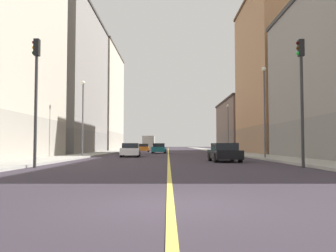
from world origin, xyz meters
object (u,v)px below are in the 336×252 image
object	(u,v)px
traffic_light_left_near	(302,85)
car_white	(131,150)
building_left_mid	(290,74)
car_black	(225,152)
building_right_midblock	(56,81)
street_lamp_left_near	(265,103)
street_lamp_right_near	(84,110)
car_teal	(160,149)
car_orange	(145,148)
building_right_distant	(91,100)
street_lamp_left_far	(229,123)
traffic_light_right_near	(37,85)
box_truck	(150,143)
building_left_far	(254,126)

from	to	relation	value
traffic_light_left_near	car_white	bearing A→B (deg)	122.14
building_left_mid	car_black	distance (m)	28.63
building_right_midblock	street_lamp_left_near	xyz separation A→B (m)	(24.87, -22.94, -5.89)
traffic_light_left_near	street_lamp_right_near	bearing A→B (deg)	135.81
car_teal	car_orange	world-z (taller)	car_teal
street_lamp_right_near	car_white	world-z (taller)	street_lamp_right_near
building_right_distant	traffic_light_left_near	world-z (taller)	building_right_distant
street_lamp_right_near	car_white	size ratio (longest dim) A/B	1.52
street_lamp_left_far	car_white	xyz separation A→B (m)	(-11.90, -12.14, -3.48)
building_left_mid	car_teal	xyz separation A→B (m)	(-18.12, 1.59, -10.28)
traffic_light_right_near	street_lamp_left_near	size ratio (longest dim) A/B	0.90
car_white	box_truck	xyz separation A→B (m)	(-0.02, 35.42, 0.89)
street_lamp_right_near	building_left_far	bearing A→B (deg)	56.29
building_left_mid	street_lamp_right_near	xyz separation A→B (m)	(-24.87, -15.65, -6.50)
car_teal	traffic_light_left_near	bearing A→B (deg)	-75.32
street_lamp_left_near	street_lamp_right_near	xyz separation A→B (m)	(-16.14, 3.60, -0.29)
car_black	box_truck	world-z (taller)	box_truck
building_left_mid	street_lamp_left_near	size ratio (longest dim) A/B	2.86
traffic_light_left_near	car_white	world-z (taller)	traffic_light_left_near
street_lamp_right_near	box_truck	size ratio (longest dim) A/B	1.05
street_lamp_left_far	car_white	bearing A→B (deg)	-134.42
building_right_midblock	street_lamp_left_near	world-z (taller)	building_right_midblock
building_right_midblock	street_lamp_left_far	size ratio (longest dim) A/B	3.50
car_white	traffic_light_right_near	bearing A→B (deg)	-100.64
building_left_mid	building_right_midblock	world-z (taller)	building_left_mid
street_lamp_left_far	car_black	world-z (taller)	street_lamp_left_far
building_left_mid	street_lamp_left_far	distance (m)	11.11
street_lamp_right_near	car_teal	world-z (taller)	street_lamp_right_near
traffic_light_right_near	car_black	size ratio (longest dim) A/B	1.57
traffic_light_left_near	street_lamp_left_far	world-z (taller)	traffic_light_left_near
car_teal	building_left_far	bearing A→B (deg)	47.89
building_left_far	box_truck	world-z (taller)	building_left_far
street_lamp_left_near	street_lamp_left_far	xyz separation A→B (m)	(0.00, 18.36, -0.60)
building_left_far	street_lamp_left_near	bearing A→B (deg)	-102.06
building_right_midblock	traffic_light_left_near	xyz separation A→B (m)	(23.86, -34.04, -6.27)
street_lamp_left_near	car_teal	world-z (taller)	street_lamp_left_near
building_right_distant	car_teal	world-z (taller)	building_right_distant
traffic_light_right_near	car_white	bearing A→B (deg)	79.36
traffic_light_left_near	car_white	xyz separation A→B (m)	(-10.88, 17.32, -3.70)
street_lamp_left_near	car_orange	world-z (taller)	street_lamp_left_near
traffic_light_left_near	street_lamp_left_far	bearing A→B (deg)	88.03
car_white	car_orange	distance (m)	23.74
building_right_distant	street_lamp_right_near	size ratio (longest dim) A/B	3.07
car_black	box_truck	size ratio (longest dim) A/B	0.64
car_teal	traffic_light_right_near	bearing A→B (deg)	-100.24
building_right_midblock	car_black	world-z (taller)	building_right_midblock
street_lamp_left_far	building_left_mid	bearing A→B (deg)	5.80
building_left_far	car_orange	bearing A→B (deg)	-152.39
car_white	building_right_midblock	bearing A→B (deg)	127.81
box_truck	building_right_midblock	bearing A→B (deg)	-124.72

